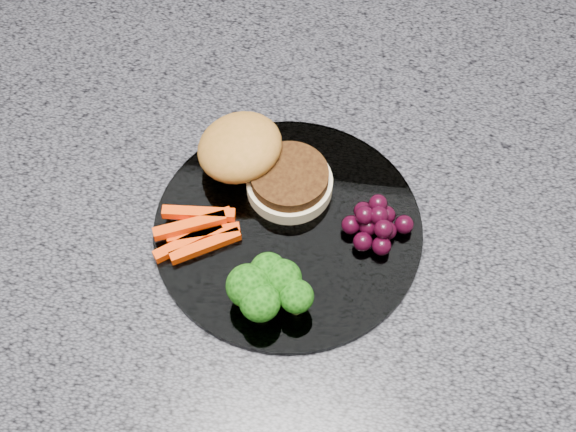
% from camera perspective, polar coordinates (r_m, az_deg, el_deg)
% --- Properties ---
extents(island_cabinet, '(1.20, 0.60, 0.86)m').
position_cam_1_polar(island_cabinet, '(1.23, 2.76, -10.20)').
color(island_cabinet, brown).
rests_on(island_cabinet, ground).
extents(countertop, '(1.20, 0.60, 0.04)m').
position_cam_1_polar(countertop, '(0.82, 4.04, 1.46)').
color(countertop, '#4D4E58').
rests_on(countertop, island_cabinet).
extents(plate, '(0.26, 0.26, 0.01)m').
position_cam_1_polar(plate, '(0.77, 0.00, -0.90)').
color(plate, white).
rests_on(plate, countertop).
extents(burger, '(0.15, 0.12, 0.05)m').
position_cam_1_polar(burger, '(0.79, -2.20, 3.87)').
color(burger, beige).
rests_on(burger, plate).
extents(carrot_sticks, '(0.08, 0.07, 0.02)m').
position_cam_1_polar(carrot_sticks, '(0.77, -6.49, -1.03)').
color(carrot_sticks, '#FB3E04').
rests_on(carrot_sticks, plate).
extents(broccoli, '(0.08, 0.07, 0.05)m').
position_cam_1_polar(broccoli, '(0.71, -1.49, -5.09)').
color(broccoli, olive).
rests_on(broccoli, plate).
extents(grape_bunch, '(0.07, 0.06, 0.03)m').
position_cam_1_polar(grape_bunch, '(0.76, 6.26, -0.55)').
color(grape_bunch, black).
rests_on(grape_bunch, plate).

